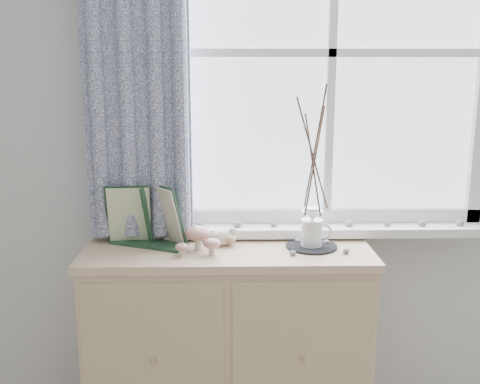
% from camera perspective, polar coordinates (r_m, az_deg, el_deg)
% --- Properties ---
extents(sideboard, '(1.20, 0.45, 0.85)m').
position_cam_1_polar(sideboard, '(2.41, -1.26, -15.66)').
color(sideboard, beige).
rests_on(sideboard, ground).
extents(botanical_book, '(0.41, 0.27, 0.27)m').
position_cam_1_polar(botanical_book, '(2.25, -9.97, -2.61)').
color(botanical_book, '#1C3B25').
rests_on(botanical_book, sideboard).
extents(toadstool_cluster, '(0.18, 0.16, 0.10)m').
position_cam_1_polar(toadstool_cluster, '(2.19, -4.36, -4.88)').
color(toadstool_cluster, silver).
rests_on(toadstool_cluster, sideboard).
extents(wooden_eggs, '(0.09, 0.11, 0.07)m').
position_cam_1_polar(wooden_eggs, '(2.30, -1.65, -4.81)').
color(wooden_eggs, tan).
rests_on(wooden_eggs, sideboard).
extents(songbird_figurine, '(0.16, 0.10, 0.08)m').
position_cam_1_polar(songbird_figurine, '(2.27, -1.91, -4.79)').
color(songbird_figurine, beige).
rests_on(songbird_figurine, sideboard).
extents(crocheted_doily, '(0.22, 0.22, 0.01)m').
position_cam_1_polar(crocheted_doily, '(2.27, 7.62, -5.75)').
color(crocheted_doily, black).
rests_on(crocheted_doily, sideboard).
extents(twig_pitcher, '(0.26, 0.26, 0.69)m').
position_cam_1_polar(twig_pitcher, '(2.19, 7.91, 4.01)').
color(twig_pitcher, white).
rests_on(twig_pitcher, crocheted_doily).
extents(sideboard_pebbles, '(0.33, 0.23, 0.02)m').
position_cam_1_polar(sideboard_pebbles, '(2.27, 7.05, -5.62)').
color(sideboard_pebbles, gray).
rests_on(sideboard_pebbles, sideboard).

